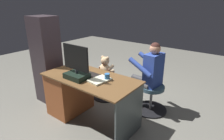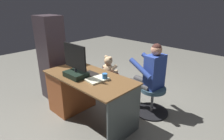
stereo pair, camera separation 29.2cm
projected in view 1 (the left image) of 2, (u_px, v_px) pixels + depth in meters
The scene contains 13 objects.
ground_plane at pixel (105, 110), 3.26m from camera, with size 10.00×10.00×0.00m, color slate.
desk at pixel (74, 91), 3.09m from camera, with size 1.45×0.72×0.73m.
monitor at pixel (76, 68), 2.65m from camera, with size 0.47×0.24×0.49m.
keyboard at pixel (96, 76), 2.76m from camera, with size 0.42×0.14×0.02m, color black.
computer_mouse at pixel (83, 71), 2.95m from camera, with size 0.06×0.10×0.04m, color black.
cup at pixel (107, 77), 2.63m from camera, with size 0.07×0.07×0.10m, color #3372BF.
tv_remote at pixel (75, 71), 2.97m from camera, with size 0.04×0.15×0.02m, color black.
notebook_binder at pixel (100, 80), 2.62m from camera, with size 0.22×0.30×0.02m, color beige.
office_chair_teddy at pixel (105, 84), 3.62m from camera, with size 0.50×0.50×0.46m.
teddy_bear at pixel (106, 67), 3.50m from camera, with size 0.26×0.26×0.37m.
visitor_chair at pixel (151, 97), 3.18m from camera, with size 0.55×0.55×0.46m.
person at pixel (147, 72), 3.08m from camera, with size 0.59×0.52×1.19m.
equipment_rack at pixel (47, 61), 3.35m from camera, with size 0.44×0.36×1.55m, color #352B30.
Camera 1 is at (-1.79, 2.15, 1.80)m, focal length 30.14 mm.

